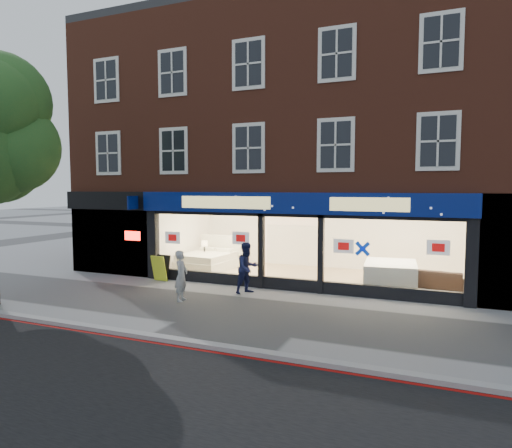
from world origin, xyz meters
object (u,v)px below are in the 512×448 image
Objects in this scene: pedestrian_grey at (181,276)px; pedestrian_blue at (247,268)px; mattress_stack at (390,275)px; sofa at (438,279)px; display_bed at (208,260)px; a_board at (161,268)px.

pedestrian_grey is 2.23m from pedestrian_blue.
mattress_stack reaches higher than sofa.
pedestrian_blue reaches higher than display_bed.
pedestrian_grey reaches higher than sofa.
mattress_stack is 7.01m from pedestrian_grey.
a_board is (-0.65, -2.46, 0.02)m from display_bed.
a_board is (-8.04, -1.77, -0.04)m from mattress_stack.
a_board reaches higher than sofa.
sofa is 9.80m from a_board.
a_board is at bearing 35.81° from pedestrian_grey.
mattress_stack is 1.46× the size of pedestrian_grey.
sofa is at bearing -67.63° from pedestrian_grey.
pedestrian_blue is at bearing -2.29° from a_board.
a_board is 0.57× the size of pedestrian_blue.
display_bed is 2.54m from a_board.
sofa is at bearing 17.34° from mattress_stack.
pedestrian_blue reaches higher than sofa.
mattress_stack is (7.39, -0.69, 0.05)m from display_bed.
display_bed is at bearing 9.72° from pedestrian_grey.
mattress_stack is 1.58m from sofa.
pedestrian_grey is (-7.22, -4.52, 0.37)m from sofa.
pedestrian_blue is at bearing 35.20° from sofa.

